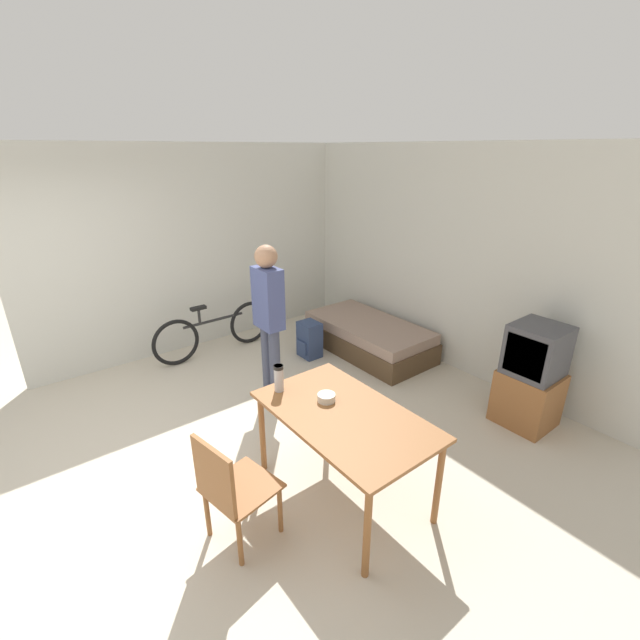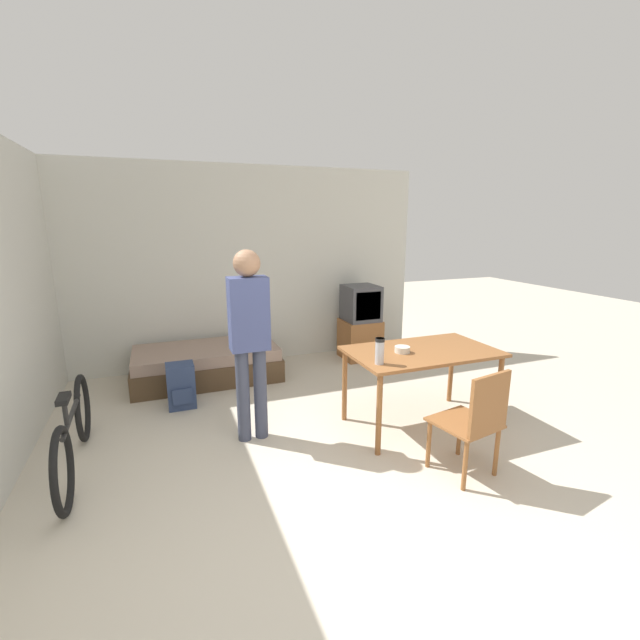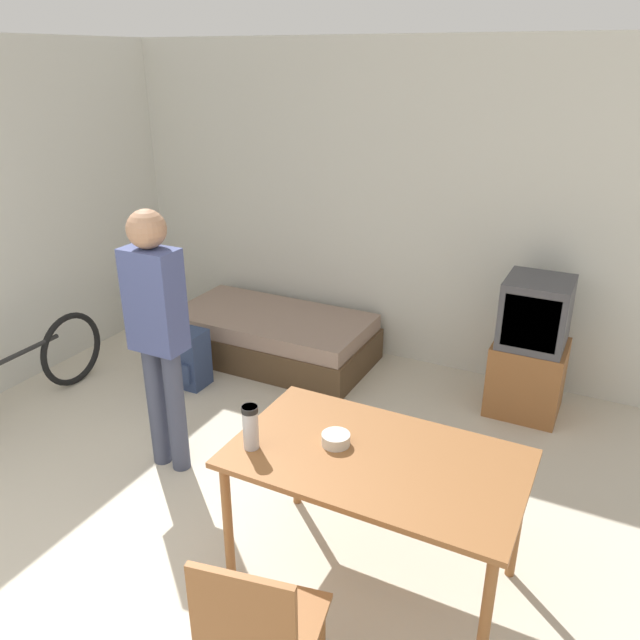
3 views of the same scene
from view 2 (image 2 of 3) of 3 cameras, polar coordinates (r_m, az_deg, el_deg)
name	(u,v)px [view 2 (image 2 of 3)]	position (r m, az deg, el deg)	size (l,w,h in m)	color
ground_plane	(363,559)	(2.95, 5.72, -29.14)	(20.00, 20.00, 0.00)	beige
wall_back	(236,267)	(6.00, -11.18, 6.92)	(5.34, 0.06, 2.70)	silver
daybed	(207,364)	(5.63, -14.85, -5.64)	(1.79, 0.92, 0.42)	#4C3823
tv	(360,323)	(6.23, 5.40, -0.45)	(0.53, 0.50, 1.07)	brown
dining_table	(422,358)	(4.23, 13.39, -4.97)	(1.41, 0.83, 0.77)	brown
wooden_chair	(475,419)	(3.56, 20.02, -12.27)	(0.52, 0.52, 0.89)	brown
bicycle	(74,434)	(4.04, -29.98, -12.98)	(0.09, 1.71, 0.72)	black
person_standing	(249,332)	(3.81, -9.40, -1.54)	(0.34, 0.23, 1.74)	#3D4256
thermos_flask	(380,350)	(3.71, 7.96, -3.94)	(0.08, 0.08, 0.23)	#B7B7BC
mate_bowl	(402,349)	(4.09, 10.91, -3.88)	(0.14, 0.14, 0.06)	beige
backpack	(181,386)	(4.89, -18.04, -8.35)	(0.29, 0.27, 0.49)	navy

